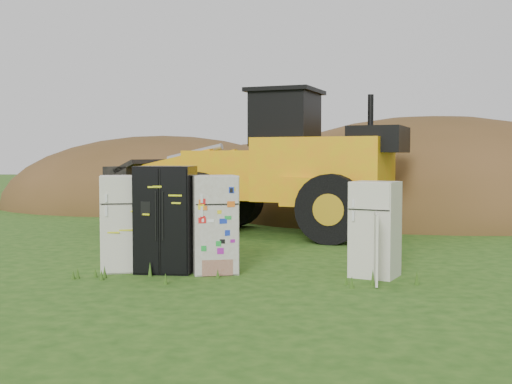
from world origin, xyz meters
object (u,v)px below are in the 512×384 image
fridge_sticker (214,224)px  wheel_loader (251,162)px  fridge_leftmost (122,223)px  fridge_open_door (375,229)px  fridge_black_side (166,219)px

fridge_sticker → wheel_loader: 6.25m
fridge_leftmost → wheel_loader: size_ratio=0.22×
fridge_open_door → wheel_loader: 7.00m
fridge_sticker → fridge_black_side: bearing=163.0°
fridge_sticker → fridge_leftmost: bearing=161.5°
fridge_leftmost → fridge_black_side: bearing=-20.4°
fridge_black_side → fridge_sticker: size_ratio=1.09×
fridge_leftmost → fridge_open_door: 4.71m
fridge_leftmost → fridge_sticker: (1.77, 0.01, 0.00)m
fridge_open_door → wheel_loader: wheel_loader is taller
fridge_open_door → fridge_black_side: bearing=-159.2°
fridge_leftmost → wheel_loader: bearing=56.0°
fridge_black_side → wheel_loader: bearing=82.5°
wheel_loader → fridge_leftmost: bearing=-90.5°
fridge_sticker → wheel_loader: size_ratio=0.22×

